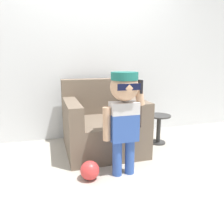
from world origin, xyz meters
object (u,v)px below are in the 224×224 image
at_px(armchair, 102,124).
at_px(person_child, 124,108).
at_px(toy_ball, 90,170).
at_px(side_table, 159,126).

xyz_separation_m(armchair, person_child, (0.03, -0.75, 0.37)).
bearing_deg(armchair, toy_ball, -112.87).
height_order(armchair, toy_ball, armchair).
relative_size(side_table, toy_ball, 2.17).
bearing_deg(toy_ball, armchair, 67.13).
bearing_deg(armchair, person_child, -87.35).
relative_size(armchair, person_child, 0.92).
distance_m(armchair, side_table, 0.82).
relative_size(armchair, side_table, 2.35).
xyz_separation_m(side_table, toy_ball, (-1.13, -0.69, -0.16)).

